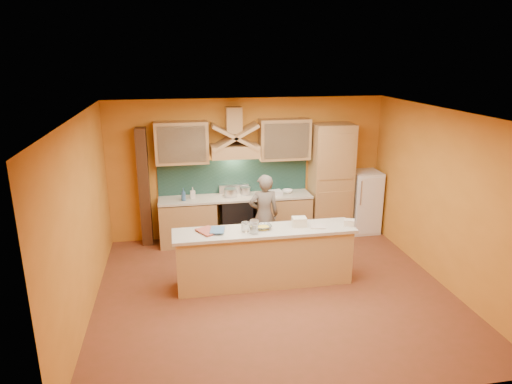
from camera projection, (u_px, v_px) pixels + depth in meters
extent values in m
cube|color=brown|center=(274.00, 291.00, 7.22)|extent=(5.50, 5.00, 0.01)
cube|color=white|center=(277.00, 114.00, 6.41)|extent=(5.50, 5.00, 0.01)
cube|color=orange|center=(248.00, 168.00, 9.17)|extent=(5.50, 0.02, 2.80)
cube|color=orange|center=(331.00, 289.00, 4.46)|extent=(5.50, 0.02, 2.80)
cube|color=orange|center=(83.00, 219.00, 6.35)|extent=(0.02, 5.00, 2.80)
cube|color=orange|center=(443.00, 198.00, 7.29)|extent=(0.02, 5.00, 2.80)
cube|color=tan|center=(188.00, 223.00, 8.96)|extent=(1.10, 0.60, 0.86)
cube|color=tan|center=(282.00, 217.00, 9.28)|extent=(1.10, 0.60, 0.86)
cube|color=beige|center=(236.00, 197.00, 8.98)|extent=(3.00, 0.62, 0.04)
cube|color=black|center=(236.00, 219.00, 9.11)|extent=(0.60, 0.58, 0.90)
cube|color=#193832|center=(234.00, 176.00, 9.15)|extent=(3.00, 0.03, 0.70)
cube|color=tan|center=(235.00, 151.00, 8.76)|extent=(0.92, 0.50, 0.24)
cube|color=tan|center=(234.00, 120.00, 8.69)|extent=(0.30, 0.30, 0.50)
cube|color=tan|center=(182.00, 143.00, 8.61)|extent=(1.00, 0.35, 0.80)
cube|color=tan|center=(285.00, 139.00, 8.95)|extent=(1.00, 0.35, 0.80)
cube|color=tan|center=(331.00, 180.00, 9.24)|extent=(0.80, 0.60, 2.30)
cube|color=white|center=(364.00, 202.00, 9.52)|extent=(0.58, 0.60, 1.30)
cube|color=#472816|center=(144.00, 187.00, 8.75)|extent=(0.20, 0.30, 2.30)
cube|color=tan|center=(264.00, 259.00, 7.36)|extent=(2.80, 0.55, 0.88)
cube|color=beige|center=(265.00, 231.00, 7.22)|extent=(2.90, 0.62, 0.05)
imported|color=#70665B|center=(264.00, 215.00, 8.36)|extent=(0.57, 0.37, 1.54)
cylinder|color=silver|center=(231.00, 193.00, 8.96)|extent=(0.28, 0.28, 0.16)
cylinder|color=silver|center=(245.00, 192.00, 9.07)|extent=(0.25, 0.25, 0.15)
imported|color=silver|center=(193.00, 193.00, 8.84)|extent=(0.10, 0.10, 0.21)
imported|color=#2F5683|center=(183.00, 195.00, 8.68)|extent=(0.10, 0.10, 0.24)
imported|color=white|center=(287.00, 191.00, 9.19)|extent=(0.22, 0.22, 0.06)
cube|color=white|center=(275.00, 193.00, 9.04)|extent=(0.29, 0.25, 0.09)
imported|color=#AD4F3E|center=(201.00, 233.00, 7.02)|extent=(0.40, 0.43, 0.03)
imported|color=teal|center=(210.00, 230.00, 7.10)|extent=(0.27, 0.33, 0.02)
cylinder|color=white|center=(245.00, 227.00, 7.12)|extent=(0.14, 0.14, 0.15)
cylinder|color=silver|center=(254.00, 229.00, 7.03)|extent=(0.16, 0.16, 0.14)
cube|color=silver|center=(254.00, 224.00, 7.30)|extent=(0.16, 0.16, 0.10)
imported|color=white|center=(263.00, 227.00, 7.23)|extent=(0.28, 0.28, 0.06)
cube|color=beige|center=(318.00, 227.00, 7.31)|extent=(0.27, 0.23, 0.02)
cube|color=beige|center=(299.00, 222.00, 7.34)|extent=(0.24, 0.19, 0.15)
cube|color=beige|center=(349.00, 223.00, 7.37)|extent=(0.20, 0.18, 0.10)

